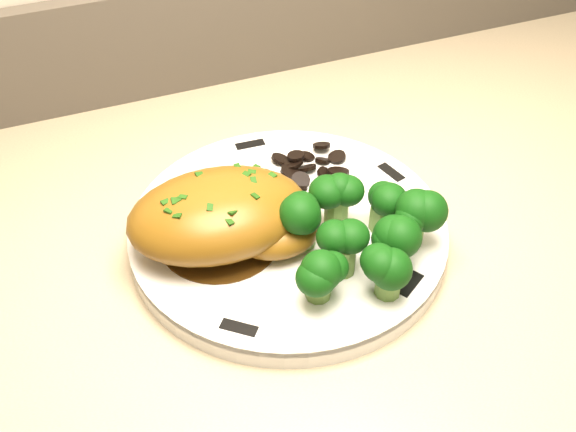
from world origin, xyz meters
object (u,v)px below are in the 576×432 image
object	(u,v)px
plate	(288,232)
broccoli_florets	(361,233)
counter	(519,428)
chicken_breast	(225,217)

from	to	relation	value
plate	broccoli_florets	xyz separation A→B (m)	(0.04, -0.06, 0.04)
broccoli_florets	plate	bearing A→B (deg)	124.90
plate	broccoli_florets	size ratio (longest dim) A/B	2.15
counter	broccoli_florets	world-z (taller)	counter
plate	chicken_breast	size ratio (longest dim) A/B	1.76
counter	chicken_breast	world-z (taller)	counter
plate	broccoli_florets	bearing A→B (deg)	-55.10
counter	broccoli_florets	size ratio (longest dim) A/B	15.68
chicken_breast	broccoli_florets	size ratio (longest dim) A/B	1.22
counter	broccoli_florets	distance (m)	0.54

